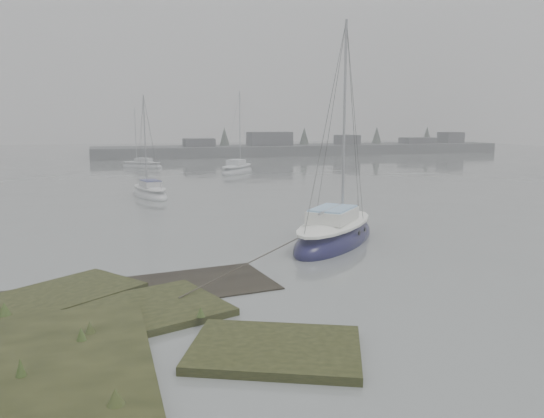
{
  "coord_description": "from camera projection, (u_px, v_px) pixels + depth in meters",
  "views": [
    {
      "loc": [
        -2.77,
        -10.38,
        4.78
      ],
      "look_at": [
        2.76,
        6.69,
        1.8
      ],
      "focal_mm": 35.0,
      "sensor_mm": 36.0,
      "label": 1
    }
  ],
  "objects": [
    {
      "name": "far_shoreline",
      "position": [
        312.0,
        148.0,
        77.48
      ],
      "size": [
        60.0,
        8.0,
        4.15
      ],
      "color": "#4C4F51",
      "rests_on": "ground"
    },
    {
      "name": "sailboat_far_b",
      "position": [
        237.0,
        170.0,
        49.46
      ],
      "size": [
        5.01,
        5.73,
        8.14
      ],
      "rotation": [
        0.0,
        0.0,
        -0.65
      ],
      "color": "#ACB1B7",
      "rests_on": "ground"
    },
    {
      "name": "sailboat_far_c",
      "position": [
        142.0,
        166.0,
        55.23
      ],
      "size": [
        4.68,
        3.95,
        6.57
      ],
      "rotation": [
        0.0,
        0.0,
        0.95
      ],
      "color": "#A7ABB0",
      "rests_on": "ground"
    },
    {
      "name": "sailboat_white",
      "position": [
        150.0,
        193.0,
        33.97
      ],
      "size": [
        2.62,
        5.16,
        6.96
      ],
      "rotation": [
        0.0,
        0.0,
        0.21
      ],
      "color": "silver",
      "rests_on": "ground"
    },
    {
      "name": "ground",
      "position": [
        141.0,
        186.0,
        39.52
      ],
      "size": [
        160.0,
        160.0,
        0.0
      ],
      "primitive_type": "plane",
      "color": "slate",
      "rests_on": "ground"
    },
    {
      "name": "sailboat_main",
      "position": [
        335.0,
        235.0,
        21.07
      ],
      "size": [
        6.2,
        6.27,
        9.37
      ],
      "rotation": [
        0.0,
        0.0,
        -0.77
      ],
      "color": "#110F36",
      "rests_on": "ground"
    }
  ]
}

